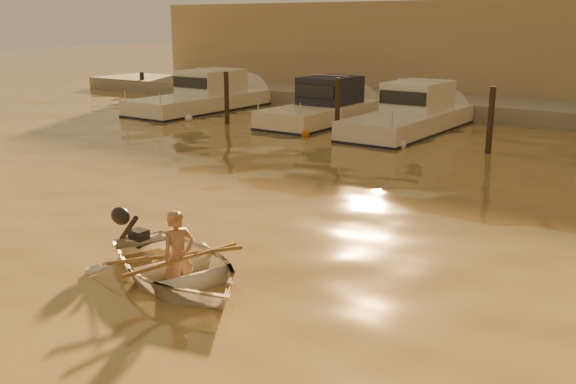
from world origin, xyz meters
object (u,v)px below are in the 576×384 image
Objects in this scene: moored_boat_2 at (409,115)px; moored_boat_1 at (322,107)px; moored_boat_0 at (201,96)px; dinghy at (176,267)px; person at (179,256)px.

moored_boat_1 is at bearing 180.00° from moored_boat_2.
moored_boat_0 and moored_boat_2 have the same top height.
moored_boat_2 is at bearing 31.00° from dinghy.
moored_boat_1 reaches higher than person.
moored_boat_2 is (-2.96, 14.74, 0.21)m from person.
moored_boat_2 is (3.70, 0.00, 0.00)m from moored_boat_1.
person is 16.18m from moored_boat_1.
moored_boat_1 and moored_boat_2 have the same top height.
moored_boat_0 is at bearing 180.00° from moored_boat_2.
moored_boat_1 is at bearing 44.03° from dinghy.
person is 0.19× the size of moored_boat_2.
dinghy is 0.47× the size of moored_boat_1.
moored_boat_0 is at bearing 180.00° from moored_boat_1.
dinghy is at bearing -78.97° from moored_boat_2.
moored_boat_2 reaches higher than person.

